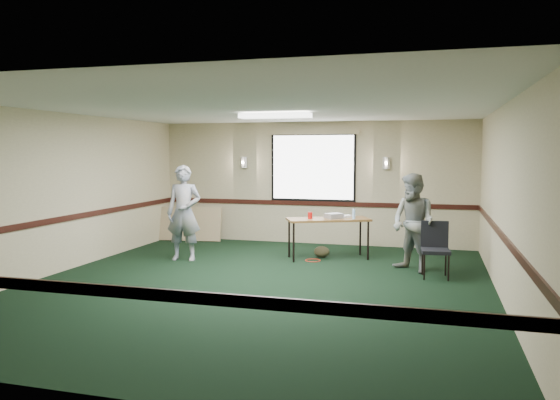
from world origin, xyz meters
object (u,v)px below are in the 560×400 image
(folding_table, at_px, (328,221))
(conference_chair, at_px, (435,245))
(projector, at_px, (334,216))
(person_right, at_px, (413,223))
(person_left, at_px, (184,213))

(folding_table, height_order, conference_chair, conference_chair)
(projector, xyz_separation_m, conference_chair, (1.86, -1.05, -0.30))
(projector, relative_size, person_right, 0.17)
(person_left, height_order, person_right, person_left)
(projector, height_order, person_right, person_right)
(folding_table, xyz_separation_m, person_right, (1.60, -0.73, 0.12))
(folding_table, relative_size, conference_chair, 1.85)
(projector, xyz_separation_m, person_right, (1.50, -0.75, 0.01))
(folding_table, xyz_separation_m, projector, (0.10, 0.02, 0.11))
(conference_chair, relative_size, person_right, 0.54)
(person_left, distance_m, person_right, 4.19)
(folding_table, relative_size, person_right, 1.00)
(projector, bearing_deg, person_right, -71.08)
(folding_table, height_order, projector, projector)
(folding_table, distance_m, person_left, 2.74)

